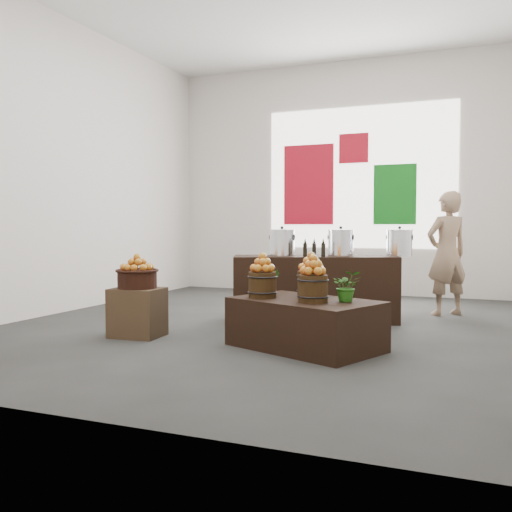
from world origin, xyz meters
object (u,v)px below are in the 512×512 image
at_px(crate, 138,312).
at_px(wicker_basket, 137,279).
at_px(stock_pot_left, 282,243).
at_px(stock_pot_center, 341,243).
at_px(shopper, 447,253).
at_px(display_table, 305,324).
at_px(stock_pot_right, 399,243).
at_px(counter, 315,289).

xyz_separation_m(crate, wicker_basket, (0.00, 0.00, 0.35)).
relative_size(wicker_basket, stock_pot_left, 1.35).
bearing_deg(stock_pot_left, stock_pot_center, 21.26).
distance_m(stock_pot_center, shopper, 1.55).
relative_size(display_table, stock_pot_left, 4.47).
height_order(wicker_basket, stock_pot_left, stock_pot_left).
height_order(crate, stock_pot_left, stock_pot_left).
bearing_deg(shopper, crate, 2.86).
height_order(stock_pot_right, shopper, shopper).
relative_size(wicker_basket, stock_pot_center, 1.35).
height_order(display_table, stock_pot_right, stock_pot_right).
bearing_deg(stock_pot_left, crate, -126.36).
distance_m(crate, stock_pot_center, 2.58).
bearing_deg(stock_pot_left, counter, 21.26).
relative_size(stock_pot_right, shopper, 0.19).
xyz_separation_m(crate, stock_pot_left, (1.10, 1.49, 0.70)).
bearing_deg(stock_pot_center, stock_pot_left, -158.74).
bearing_deg(stock_pot_center, stock_pot_right, 21.26).
bearing_deg(shopper, display_table, 26.96).
height_order(stock_pot_left, stock_pot_center, same).
bearing_deg(stock_pot_right, shopper, 55.19).
distance_m(wicker_basket, counter, 2.21).
bearing_deg(stock_pot_right, stock_pot_center, -158.74).
bearing_deg(display_table, shopper, 89.89).
height_order(wicker_basket, stock_pot_right, stock_pot_right).
relative_size(stock_pot_center, shopper, 0.19).
bearing_deg(stock_pot_right, crate, -140.44).
relative_size(stock_pot_left, stock_pot_center, 1.00).
bearing_deg(wicker_basket, shopper, 42.99).
relative_size(crate, wicker_basket, 1.25).
height_order(wicker_basket, shopper, shopper).
bearing_deg(stock_pot_center, wicker_basket, -135.25).
bearing_deg(stock_pot_center, shopper, 40.15).
bearing_deg(crate, display_table, 2.98).
bearing_deg(shopper, stock_pot_left, -5.95).
bearing_deg(display_table, counter, 125.62).
height_order(counter, stock_pot_left, stock_pot_left).
bearing_deg(counter, shopper, 15.72).
distance_m(crate, counter, 2.21).
relative_size(stock_pot_center, stock_pot_right, 1.00).
relative_size(stock_pot_left, stock_pot_right, 1.00).
bearing_deg(crate, wicker_basket, 0.00).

